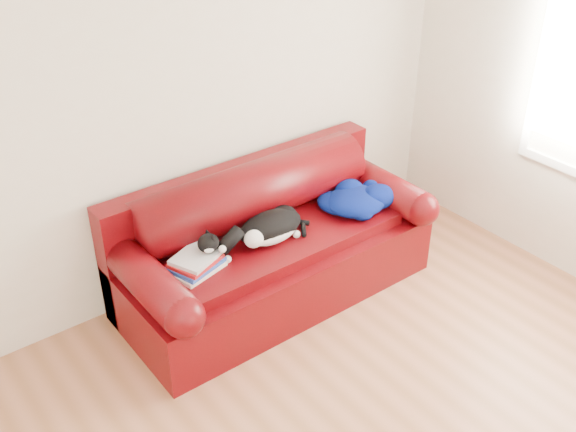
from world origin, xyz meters
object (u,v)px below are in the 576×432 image
at_px(book_stack, 196,262).
at_px(cat, 271,228).
at_px(blanket, 357,199).
at_px(sofa_base, 275,264).

height_order(book_stack, cat, cat).
bearing_deg(blanket, cat, 177.04).
relative_size(cat, blanket, 1.28).
relative_size(sofa_base, book_stack, 5.85).
distance_m(book_stack, cat, 0.55).
distance_m(book_stack, blanket, 1.25).
bearing_deg(cat, sofa_base, 29.54).
height_order(sofa_base, cat, cat).
bearing_deg(blanket, sofa_base, 170.90).
bearing_deg(sofa_base, cat, -140.72).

